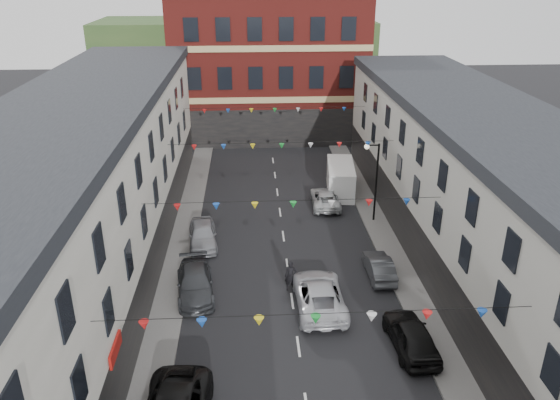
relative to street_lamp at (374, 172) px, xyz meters
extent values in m
plane|color=black|center=(-6.55, -14.00, -3.90)|extent=(160.00, 160.00, 0.00)
cube|color=#605E5B|center=(-13.45, -12.00, -3.83)|extent=(1.80, 64.00, 0.15)
cube|color=#605E5B|center=(0.35, -12.00, -3.83)|extent=(1.80, 64.00, 0.15)
cube|color=beige|center=(-18.35, -13.00, 1.10)|extent=(8.00, 56.00, 10.00)
cube|color=black|center=(-18.35, -13.00, 6.45)|extent=(8.40, 56.00, 0.70)
cube|color=black|center=(-14.30, -13.00, -2.30)|extent=(0.12, 56.00, 3.20)
cube|color=beige|center=(5.25, -13.00, 0.60)|extent=(8.00, 56.00, 9.00)
cube|color=black|center=(5.25, -13.00, 5.45)|extent=(8.40, 56.00, 0.70)
cube|color=black|center=(1.20, -13.00, -2.30)|extent=(0.12, 56.00, 3.20)
cube|color=maroon|center=(-6.55, 24.00, 3.60)|extent=(20.00, 12.00, 15.00)
cube|color=maroon|center=(-14.05, 21.00, 8.10)|extent=(5.00, 5.00, 24.00)
cube|color=#2E5025|center=(-10.55, 48.00, 1.10)|extent=(40.00, 14.00, 10.00)
cylinder|color=black|center=(0.25, 0.00, -0.90)|extent=(0.14, 0.14, 6.00)
cylinder|color=black|center=(-0.15, 0.00, 2.00)|extent=(0.90, 0.10, 0.10)
sphere|color=beige|center=(-0.60, 0.00, 1.90)|extent=(0.36, 0.36, 0.36)
imported|color=#36393D|center=(-12.05, -8.93, -3.18)|extent=(2.60, 5.17, 1.44)
imported|color=#96989E|center=(-12.05, -2.92, -3.13)|extent=(2.26, 4.68, 1.54)
imported|color=black|center=(-1.05, -14.45, -3.12)|extent=(2.09, 4.69, 1.57)
imported|color=#45484C|center=(-1.08, -7.61, -3.26)|extent=(1.39, 3.94, 1.30)
imported|color=silver|center=(-2.95, 3.02, -3.26)|extent=(2.30, 4.71, 1.29)
imported|color=silver|center=(-5.11, -10.59, -3.12)|extent=(2.69, 5.68, 1.57)
cube|color=white|center=(-1.33, 5.78, -2.70)|extent=(2.67, 5.63, 2.41)
imported|color=black|center=(-6.56, -8.85, -2.96)|extent=(0.75, 0.55, 1.89)
camera|label=1|loc=(-8.72, -35.89, 13.60)|focal=35.00mm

